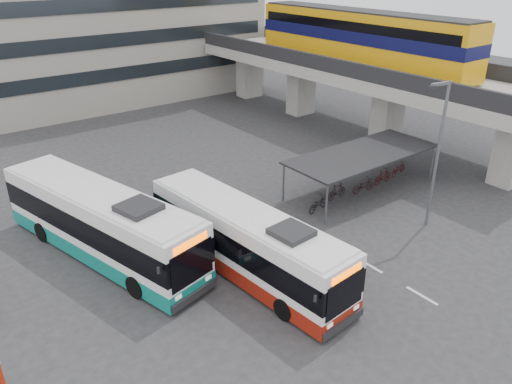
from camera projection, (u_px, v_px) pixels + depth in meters
ground at (289, 255)px, 24.70m from camera, size 120.00×120.00×0.00m
viaduct at (355, 55)px, 39.82m from camera, size 8.00×32.00×9.68m
bike_shelter at (361, 168)px, 30.87m from camera, size 10.00×4.00×2.54m
road_markings at (369, 265)px, 23.93m from camera, size 0.15×7.60×0.01m
bus_main at (246, 241)px, 22.89m from camera, size 3.46×11.73×3.42m
bus_teal at (101, 223)px, 24.14m from camera, size 5.61×12.87×3.72m
pedestrian at (113, 243)px, 24.33m from camera, size 0.38×0.57×1.55m
lamp_post at (437, 147)px, 25.58m from camera, size 1.40×0.37×7.97m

